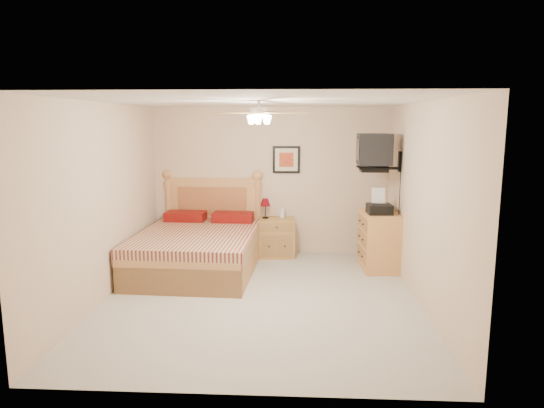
{
  "coord_description": "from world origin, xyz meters",
  "views": [
    {
      "loc": [
        0.46,
        -5.96,
        2.27
      ],
      "look_at": [
        0.1,
        0.9,
        1.09
      ],
      "focal_mm": 32.0,
      "sensor_mm": 36.0,
      "label": 1
    }
  ],
  "objects": [
    {
      "name": "table_lamp",
      "position": [
        -0.07,
        2.04,
        0.81
      ],
      "size": [
        0.23,
        0.23,
        0.33
      ],
      "primitive_type": null,
      "rotation": [
        0.0,
        0.0,
        -0.31
      ],
      "color": "#61050F",
      "rests_on": "nightstand"
    },
    {
      "name": "lotion_bottle",
      "position": [
        0.21,
        2.05,
        0.77
      ],
      "size": [
        0.1,
        0.1,
        0.25
      ],
      "primitive_type": "imported",
      "rotation": [
        0.0,
        0.0,
        0.05
      ],
      "color": "silver",
      "rests_on": "nightstand"
    },
    {
      "name": "wall_right",
      "position": [
        2.0,
        0.0,
        1.25
      ],
      "size": [
        0.04,
        4.5,
        2.5
      ],
      "primitive_type": "cube",
      "color": "beige",
      "rests_on": "ground"
    },
    {
      "name": "bed",
      "position": [
        -1.05,
        1.12,
        0.73
      ],
      "size": [
        1.8,
        2.31,
        1.45
      ],
      "primitive_type": null,
      "rotation": [
        0.0,
        0.0,
        -0.04
      ],
      "color": "tan",
      "rests_on": "ground"
    },
    {
      "name": "framed_picture",
      "position": [
        0.27,
        2.23,
        1.62
      ],
      "size": [
        0.46,
        0.04,
        0.46
      ],
      "primitive_type": "cube",
      "color": "black",
      "rests_on": "wall_back"
    },
    {
      "name": "fax_machine",
      "position": [
        1.69,
        1.25,
        1.08
      ],
      "size": [
        0.37,
        0.39,
        0.38
      ],
      "primitive_type": null,
      "rotation": [
        0.0,
        0.0,
        0.05
      ],
      "color": "black",
      "rests_on": "dresser"
    },
    {
      "name": "wall_left",
      "position": [
        -2.0,
        0.0,
        1.25
      ],
      "size": [
        0.04,
        4.5,
        2.5
      ],
      "primitive_type": "cube",
      "color": "beige",
      "rests_on": "ground"
    },
    {
      "name": "wall_back",
      "position": [
        0.0,
        2.25,
        1.25
      ],
      "size": [
        4.0,
        0.04,
        2.5
      ],
      "primitive_type": "cube",
      "color": "beige",
      "rests_on": "ground"
    },
    {
      "name": "magazine_upper",
      "position": [
        1.71,
        1.66,
        0.93
      ],
      "size": [
        0.32,
        0.36,
        0.02
      ],
      "primitive_type": "imported",
      "rotation": [
        0.0,
        0.0,
        0.39
      ],
      "color": "tan",
      "rests_on": "magazine_lower"
    },
    {
      "name": "wall_tv",
      "position": [
        1.75,
        1.34,
        1.81
      ],
      "size": [
        0.56,
        0.46,
        0.58
      ],
      "primitive_type": null,
      "color": "black",
      "rests_on": "wall_right"
    },
    {
      "name": "ceiling",
      "position": [
        0.0,
        0.0,
        2.5
      ],
      "size": [
        4.0,
        4.5,
        0.04
      ],
      "primitive_type": "cube",
      "color": "white",
      "rests_on": "ground"
    },
    {
      "name": "dresser",
      "position": [
        1.73,
        1.37,
        0.45
      ],
      "size": [
        0.57,
        0.79,
        0.89
      ],
      "primitive_type": "cube",
      "rotation": [
        0.0,
        0.0,
        0.06
      ],
      "color": "#C59048",
      "rests_on": "ground"
    },
    {
      "name": "magazine_lower",
      "position": [
        1.68,
        1.64,
        0.91
      ],
      "size": [
        0.29,
        0.34,
        0.03
      ],
      "primitive_type": "imported",
      "rotation": [
        0.0,
        0.0,
        -0.31
      ],
      "color": "beige",
      "rests_on": "dresser"
    },
    {
      "name": "ceiling_fan",
      "position": [
        0.0,
        -0.2,
        2.36
      ],
      "size": [
        1.14,
        1.14,
        0.28
      ],
      "primitive_type": null,
      "color": "white",
      "rests_on": "ceiling"
    },
    {
      "name": "wall_front",
      "position": [
        0.0,
        -2.25,
        1.25
      ],
      "size": [
        4.0,
        0.04,
        2.5
      ],
      "primitive_type": "cube",
      "color": "beige",
      "rests_on": "ground"
    },
    {
      "name": "nightstand",
      "position": [
        0.11,
        2.0,
        0.32
      ],
      "size": [
        0.63,
        0.49,
        0.65
      ],
      "primitive_type": "cube",
      "rotation": [
        0.0,
        0.0,
        0.08
      ],
      "color": "#A77634",
      "rests_on": "ground"
    },
    {
      "name": "floor",
      "position": [
        0.0,
        0.0,
        0.0
      ],
      "size": [
        4.5,
        4.5,
        0.0
      ],
      "primitive_type": "plane",
      "color": "#AAA499",
      "rests_on": "ground"
    }
  ]
}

